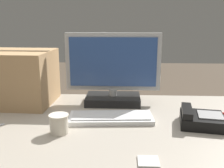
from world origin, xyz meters
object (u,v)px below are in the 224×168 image
at_px(keyboard, 111,117).
at_px(desk_phone, 200,119).
at_px(paper_cup_right, 59,124).
at_px(cardboard_box, 15,77).
at_px(monitor, 113,75).
at_px(sticky_note_pad, 148,161).

distance_m(keyboard, desk_phone, 0.43).
height_order(keyboard, paper_cup_right, paper_cup_right).
xyz_separation_m(desk_phone, paper_cup_right, (-0.64, -0.12, 0.01)).
relative_size(desk_phone, cardboard_box, 0.50).
bearing_deg(desk_phone, monitor, 153.32).
distance_m(paper_cup_right, sticky_note_pad, 0.43).
distance_m(monitor, sticky_note_pad, 0.69).
height_order(cardboard_box, sticky_note_pad, cardboard_box).
distance_m(desk_phone, paper_cup_right, 0.65).
relative_size(monitor, desk_phone, 2.42).
xyz_separation_m(cardboard_box, sticky_note_pad, (0.72, -0.63, -0.15)).
relative_size(monitor, paper_cup_right, 6.29).
relative_size(cardboard_box, sticky_note_pad, 5.97).
bearing_deg(cardboard_box, sticky_note_pad, -41.26).
height_order(desk_phone, sticky_note_pad, desk_phone).
bearing_deg(sticky_note_pad, keyboard, 111.49).
bearing_deg(cardboard_box, keyboard, -23.60).
bearing_deg(sticky_note_pad, monitor, 103.08).
relative_size(monitor, keyboard, 1.29).
height_order(monitor, desk_phone, monitor).
height_order(keyboard, cardboard_box, cardboard_box).
relative_size(monitor, sticky_note_pad, 7.27).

